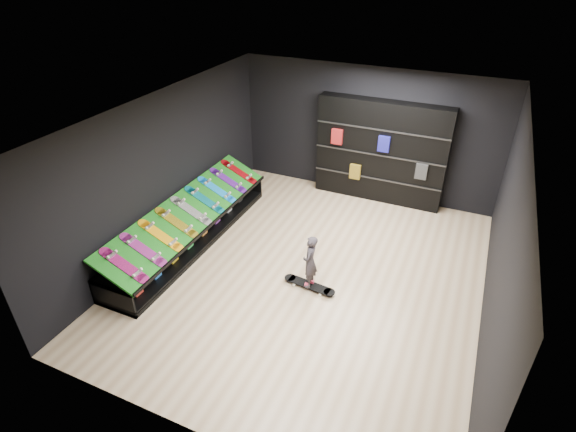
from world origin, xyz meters
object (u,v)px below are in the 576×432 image
at_px(display_rack, 191,231).
at_px(back_shelving, 380,152).
at_px(floor_skateboard, 309,286).
at_px(child, 310,271).

xyz_separation_m(display_rack, back_shelving, (2.95, 3.32, 0.92)).
distance_m(floor_skateboard, child, 0.34).
relative_size(back_shelving, floor_skateboard, 2.99).
bearing_deg(back_shelving, child, -93.48).
relative_size(display_rack, back_shelving, 1.53).
height_order(display_rack, child, child).
bearing_deg(child, display_rack, -104.51).
bearing_deg(display_rack, back_shelving, 48.38).
distance_m(back_shelving, child, 3.80).
height_order(back_shelving, child, back_shelving).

